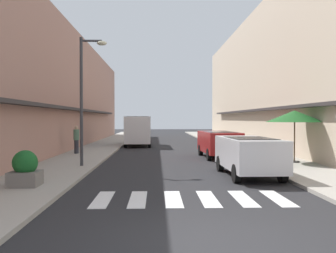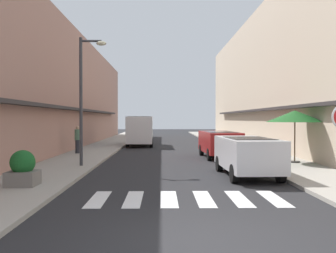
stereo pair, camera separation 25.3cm
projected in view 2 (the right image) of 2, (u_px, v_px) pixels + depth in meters
The scene contains 13 objects.
ground_plane at pixel (171, 150), 26.59m from camera, with size 109.46×109.46×0.00m, color #232326.
sidewalk_left at pixel (98, 150), 26.51m from camera, with size 2.92×69.66×0.12m, color #9E998E.
sidewalk_right at pixel (244, 149), 26.67m from camera, with size 2.92×69.66×0.12m, color #9E998E.
building_row_left at pixel (46, 91), 27.86m from camera, with size 5.50×46.78×8.37m.
building_row_right at pixel (294, 77), 28.12m from camera, with size 5.50×46.78×10.48m.
crosswalk at pixel (186, 199), 10.45m from camera, with size 5.20×2.20×0.01m.
parked_car_near at pixel (247, 152), 14.47m from camera, with size 1.90×4.47×1.47m.
parked_car_mid at pixel (219, 141), 21.45m from camera, with size 1.95×4.54×1.47m.
delivery_van at pixel (140, 128), 30.78m from camera, with size 2.08×5.43×2.37m.
street_lamp at pixel (85, 88), 16.91m from camera, with size 1.19×0.28×5.61m.
cafe_umbrella at pixel (295, 116), 18.14m from camera, with size 2.68×2.68×2.45m.
planter_corner at pixel (23, 169), 11.86m from camera, with size 0.88×0.88×1.10m.
pedestrian_walking_near at pixel (78, 139), 22.96m from camera, with size 0.34×0.34×1.64m.
Camera 2 is at (-0.66, -6.65, 2.17)m, focal length 41.33 mm.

